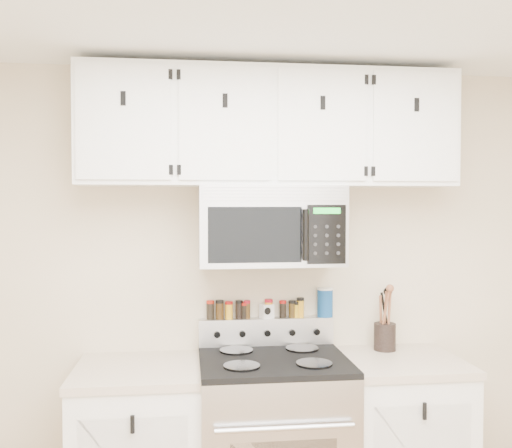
{
  "coord_description": "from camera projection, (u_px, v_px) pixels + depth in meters",
  "views": [
    {
      "loc": [
        -0.44,
        -1.46,
        1.74
      ],
      "look_at": [
        -0.09,
        1.45,
        1.64
      ],
      "focal_mm": 40.0,
      "sensor_mm": 36.0,
      "label": 1
    }
  ],
  "objects": [
    {
      "name": "microwave",
      "position": [
        270.0,
        225.0,
        3.05
      ],
      "size": [
        0.76,
        0.44,
        0.42
      ],
      "color": "#9E9EA3",
      "rests_on": "back_wall"
    },
    {
      "name": "back_wall",
      "position": [
        265.0,
        291.0,
        3.25
      ],
      "size": [
        3.5,
        0.01,
        2.5
      ],
      "primitive_type": "cube",
      "color": "#BAAB8B",
      "rests_on": "floor"
    },
    {
      "name": "spice_jar_2",
      "position": [
        229.0,
        310.0,
        3.19
      ],
      "size": [
        0.04,
        0.04,
        0.1
      ],
      "color": "gold",
      "rests_on": "range"
    },
    {
      "name": "spice_jar_10",
      "position": [
        300.0,
        307.0,
        3.24
      ],
      "size": [
        0.04,
        0.04,
        0.11
      ],
      "color": "gold",
      "rests_on": "range"
    },
    {
      "name": "spice_jar_0",
      "position": [
        210.0,
        310.0,
        3.18
      ],
      "size": [
        0.04,
        0.04,
        0.11
      ],
      "color": "black",
      "rests_on": "range"
    },
    {
      "name": "spice_jar_6",
      "position": [
        269.0,
        308.0,
        3.22
      ],
      "size": [
        0.05,
        0.05,
        0.11
      ],
      "color": "orange",
      "rests_on": "range"
    },
    {
      "name": "spice_jar_9",
      "position": [
        296.0,
        309.0,
        3.24
      ],
      "size": [
        0.04,
        0.04,
        0.09
      ],
      "color": "gold",
      "rests_on": "range"
    },
    {
      "name": "range",
      "position": [
        273.0,
        446.0,
        2.96
      ],
      "size": [
        0.76,
        0.65,
        1.1
      ],
      "color": "#B7B7BA",
      "rests_on": "floor"
    },
    {
      "name": "base_cabinet_right",
      "position": [
        400.0,
        442.0,
        3.06
      ],
      "size": [
        0.64,
        0.62,
        0.92
      ],
      "color": "white",
      "rests_on": "floor"
    },
    {
      "name": "spice_jar_5",
      "position": [
        247.0,
        309.0,
        3.2
      ],
      "size": [
        0.04,
        0.04,
        0.1
      ],
      "color": "#3F290F",
      "rests_on": "range"
    },
    {
      "name": "salt_canister",
      "position": [
        325.0,
        302.0,
        3.26
      ],
      "size": [
        0.09,
        0.09,
        0.17
      ],
      "color": "navy",
      "rests_on": "range"
    },
    {
      "name": "kitchen_timer",
      "position": [
        267.0,
        311.0,
        3.22
      ],
      "size": [
        0.08,
        0.08,
        0.08
      ],
      "primitive_type": "cube",
      "rotation": [
        0.0,
        0.0,
        0.42
      ],
      "color": "white",
      "rests_on": "range"
    },
    {
      "name": "utensil_crock",
      "position": [
        385.0,
        334.0,
        3.21
      ],
      "size": [
        0.12,
        0.12,
        0.36
      ],
      "color": "black",
      "rests_on": "base_cabinet_right"
    },
    {
      "name": "spice_jar_1",
      "position": [
        220.0,
        310.0,
        3.19
      ],
      "size": [
        0.05,
        0.05,
        0.11
      ],
      "color": "#3B250E",
      "rests_on": "range"
    },
    {
      "name": "spice_jar_3",
      "position": [
        239.0,
        309.0,
        3.2
      ],
      "size": [
        0.04,
        0.04,
        0.1
      ],
      "color": "black",
      "rests_on": "range"
    },
    {
      "name": "upper_cabinets",
      "position": [
        270.0,
        128.0,
        3.05
      ],
      "size": [
        2.0,
        0.35,
        0.62
      ],
      "color": "white",
      "rests_on": "back_wall"
    },
    {
      "name": "spice_jar_7",
      "position": [
        283.0,
        309.0,
        3.23
      ],
      "size": [
        0.04,
        0.04,
        0.1
      ],
      "color": "black",
      "rests_on": "range"
    },
    {
      "name": "spice_jar_4",
      "position": [
        244.0,
        310.0,
        3.2
      ],
      "size": [
        0.04,
        0.04,
        0.09
      ],
      "color": "black",
      "rests_on": "range"
    },
    {
      "name": "spice_jar_8",
      "position": [
        292.0,
        309.0,
        3.23
      ],
      "size": [
        0.04,
        0.04,
        0.1
      ],
      "color": "#3E2C0F",
      "rests_on": "range"
    }
  ]
}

